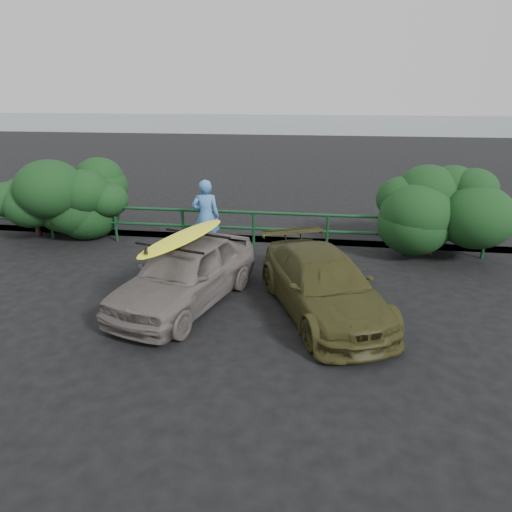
{
  "coord_description": "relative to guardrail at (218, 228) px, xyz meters",
  "views": [
    {
      "loc": [
        2.81,
        -6.86,
        4.08
      ],
      "look_at": [
        1.57,
        1.6,
        1.0
      ],
      "focal_mm": 32.0,
      "sensor_mm": 36.0,
      "label": 1
    }
  ],
  "objects": [
    {
      "name": "roof_rack",
      "position": [
        0.18,
        -3.69,
        0.83
      ],
      "size": [
        1.74,
        1.44,
        0.05
      ],
      "primitive_type": null,
      "rotation": [
        0.0,
        0.0,
        -0.28
      ],
      "color": "black",
      "rests_on": "sedan"
    },
    {
      "name": "sedan",
      "position": [
        0.18,
        -3.69,
        0.14
      ],
      "size": [
        2.59,
        4.18,
        1.33
      ],
      "primitive_type": "imported",
      "rotation": [
        0.0,
        0.0,
        -0.28
      ],
      "color": "#675F5C",
      "rests_on": "ground"
    },
    {
      "name": "ocean",
      "position": [
        0.0,
        55.0,
        -0.52
      ],
      "size": [
        200.0,
        200.0,
        0.0
      ],
      "primitive_type": "plane",
      "color": "slate",
      "rests_on": "ground"
    },
    {
      "name": "olive_vehicle",
      "position": [
        2.91,
        -3.69,
        0.07
      ],
      "size": [
        3.08,
        4.38,
        1.18
      ],
      "primitive_type": "imported",
      "rotation": [
        0.0,
        0.0,
        0.39
      ],
      "color": "#3C3B1A",
      "rests_on": "ground"
    },
    {
      "name": "surfboard",
      "position": [
        0.18,
        -3.69,
        0.9
      ],
      "size": [
        1.34,
        2.85,
        0.08
      ],
      "primitive_type": "ellipsoid",
      "rotation": [
        0.0,
        0.0,
        -0.28
      ],
      "color": "#F4F81A",
      "rests_on": "roof_rack"
    },
    {
      "name": "shrub_right",
      "position": [
        5.0,
        0.5,
        0.54
      ],
      "size": [
        3.2,
        2.4,
        2.12
      ],
      "primitive_type": null,
      "color": "#153A17",
      "rests_on": "ground"
    },
    {
      "name": "guardrail",
      "position": [
        0.0,
        0.0,
        0.0
      ],
      "size": [
        14.0,
        0.08,
        1.04
      ],
      "primitive_type": null,
      "color": "#12401F",
      "rests_on": "ground"
    },
    {
      "name": "man",
      "position": [
        -0.19,
        -0.52,
        0.46
      ],
      "size": [
        0.79,
        0.6,
        1.96
      ],
      "primitive_type": "imported",
      "rotation": [
        0.0,
        0.0,
        3.34
      ],
      "color": "#4282C8",
      "rests_on": "ground"
    },
    {
      "name": "shrub_left",
      "position": [
        -4.8,
        0.4,
        0.5
      ],
      "size": [
        3.2,
        2.4,
        2.05
      ],
      "primitive_type": null,
      "color": "#153A17",
      "rests_on": "ground"
    },
    {
      "name": "ground",
      "position": [
        0.0,
        -5.0,
        -0.52
      ],
      "size": [
        80.0,
        80.0,
        0.0
      ],
      "primitive_type": "plane",
      "color": "black"
    }
  ]
}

